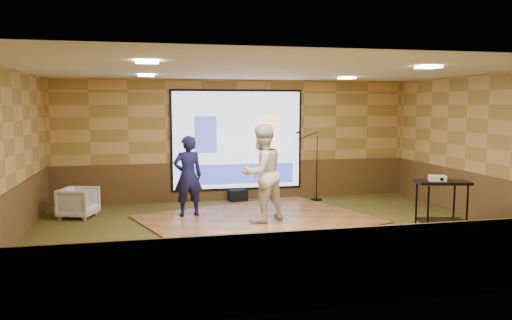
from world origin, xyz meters
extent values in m
plane|color=#2B3317|center=(0.00, 0.00, 0.00)|extent=(9.00, 9.00, 0.00)
cube|color=tan|center=(0.00, 3.50, 1.50)|extent=(9.00, 0.04, 3.00)
cube|color=tan|center=(0.00, -3.50, 1.50)|extent=(9.00, 0.04, 3.00)
cube|color=tan|center=(-4.50, 0.00, 1.50)|extent=(0.04, 7.00, 3.00)
cube|color=tan|center=(4.50, 0.00, 1.50)|extent=(0.04, 7.00, 3.00)
cube|color=silver|center=(0.00, 0.00, 3.00)|extent=(9.00, 7.00, 0.04)
cube|color=#51341B|center=(0.00, 3.48, 0.47)|extent=(9.00, 0.04, 0.95)
cube|color=#51341B|center=(0.00, -3.48, 0.47)|extent=(9.00, 0.04, 0.95)
cube|color=#51341B|center=(-4.48, 0.00, 0.47)|extent=(0.04, 7.00, 0.95)
cube|color=#51341B|center=(4.48, 0.00, 0.47)|extent=(0.04, 7.00, 0.95)
cube|color=black|center=(0.00, 3.45, 1.50)|extent=(3.32, 0.03, 2.52)
cube|color=silver|center=(0.00, 3.42, 1.50)|extent=(3.20, 0.02, 2.40)
cube|color=#3F408C|center=(-0.80, 3.40, 1.65)|extent=(0.55, 0.01, 0.90)
cube|color=#EEC689|center=(0.80, 3.40, 1.65)|extent=(0.55, 0.01, 0.90)
cube|color=#3040B5|center=(0.00, 3.40, 0.65)|extent=(2.88, 0.01, 0.50)
cube|color=beige|center=(-2.20, 1.80, 2.97)|extent=(0.32, 0.32, 0.02)
cube|color=beige|center=(2.20, 1.80, 2.97)|extent=(0.32, 0.32, 0.02)
cube|color=beige|center=(-2.20, -1.50, 2.97)|extent=(0.32, 0.32, 0.02)
cube|color=beige|center=(2.20, -1.50, 2.97)|extent=(0.32, 0.32, 0.02)
cube|color=#945B36|center=(-0.02, 1.08, 0.02)|extent=(5.25, 4.60, 0.03)
imported|color=#13143E|center=(-1.39, 1.67, 0.88)|extent=(0.68, 0.50, 1.71)
imported|color=silver|center=(0.01, 0.83, 1.01)|extent=(1.19, 1.10, 1.96)
cylinder|color=black|center=(2.66, -0.92, 0.47)|extent=(0.04, 0.04, 0.94)
cylinder|color=black|center=(3.45, -0.92, 0.47)|extent=(0.04, 0.04, 0.94)
cylinder|color=black|center=(2.66, -0.52, 0.47)|extent=(0.04, 0.04, 0.94)
cylinder|color=black|center=(3.45, -0.52, 0.47)|extent=(0.04, 0.04, 0.94)
cube|color=black|center=(3.05, -0.72, 0.97)|extent=(0.94, 0.50, 0.05)
cube|color=black|center=(3.05, -0.72, 0.25)|extent=(0.84, 0.45, 0.03)
cube|color=white|center=(2.96, -0.71, 1.04)|extent=(0.37, 0.34, 0.10)
cylinder|color=black|center=(1.92, 2.91, 0.01)|extent=(0.28, 0.28, 0.02)
cylinder|color=black|center=(1.92, 2.91, 0.81)|extent=(0.02, 0.02, 1.62)
cylinder|color=black|center=(1.68, 2.91, 1.62)|extent=(0.51, 0.02, 0.20)
cylinder|color=black|center=(1.43, 2.91, 1.71)|extent=(0.12, 0.05, 0.08)
imported|color=gray|center=(-3.66, 2.14, 0.32)|extent=(0.89, 0.88, 0.64)
cube|color=black|center=(-0.03, 3.25, 0.14)|extent=(0.49, 0.38, 0.28)
camera|label=1|loc=(-2.26, -8.79, 2.37)|focal=35.00mm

